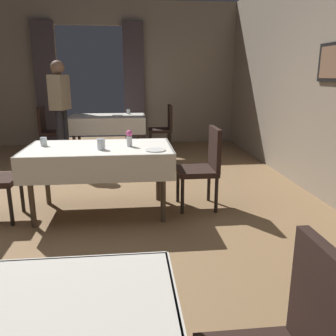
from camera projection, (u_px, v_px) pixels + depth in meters
name	position (u px, v px, depth m)	size (l,w,h in m)	color
ground	(58.00, 214.00, 3.85)	(10.08, 10.08, 0.00)	olive
wall_back	(91.00, 74.00, 7.47)	(6.40, 0.27, 3.00)	gray
dining_table_mid	(100.00, 155.00, 3.75)	(1.55, 0.90, 0.75)	#4C3D2D
dining_table_far	(107.00, 121.00, 6.62)	(1.42, 0.88, 0.75)	#4C3D2D
chair_mid_right	(204.00, 164.00, 3.95)	(0.44, 0.44, 0.93)	black
chair_far_right	(164.00, 126.00, 6.88)	(0.44, 0.44, 0.93)	black
chair_far_left	(49.00, 129.00, 6.54)	(0.44, 0.44, 0.93)	black
flower_vase_mid	(129.00, 138.00, 3.72)	(0.07, 0.07, 0.18)	silver
glass_mid_b	(101.00, 144.00, 3.56)	(0.08, 0.08, 0.11)	silver
glass_mid_c	(44.00, 142.00, 3.75)	(0.07, 0.07, 0.09)	silver
plate_mid_d	(155.00, 150.00, 3.53)	(0.21, 0.21, 0.01)	white
plate_far_a	(87.00, 116.00, 6.54)	(0.21, 0.21, 0.01)	white
plate_far_b	(117.00, 115.00, 6.59)	(0.20, 0.20, 0.01)	white
glass_far_c	(128.00, 112.00, 6.85)	(0.07, 0.07, 0.09)	silver
person_waiter_by_doorway	(60.00, 105.00, 5.62)	(0.30, 0.40, 1.72)	black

